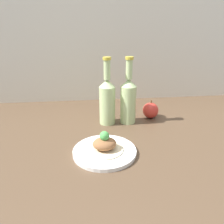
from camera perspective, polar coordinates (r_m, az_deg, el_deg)
The scene contains 7 objects.
ground_plane at distance 92.26cm, azimuth 3.17°, elevation -8.17°, with size 180.00×110.00×4.00cm, color brown.
wall_backsplash at distance 132.86cm, azimuth -0.39°, elevation 20.15°, with size 180.00×3.00×80.00cm.
plate at distance 81.59cm, azimuth -1.93°, elevation -10.14°, with size 23.36×23.36×1.74cm.
plated_food at distance 80.05cm, azimuth -1.96°, elevation -8.34°, with size 13.72×13.72×7.49cm.
cider_bottle_left at distance 101.17cm, azimuth -1.25°, elevation 3.25°, with size 7.43×7.43×31.16cm.
cider_bottle_right at distance 102.46cm, azimuth 4.27°, elevation 3.44°, with size 7.43×7.43×31.16cm.
apple at distance 111.52cm, azimuth 10.04°, elevation 0.43°, with size 7.89×7.89×9.40cm.
Camera 1 is at (-13.80, -78.57, 44.34)cm, focal length 35.00 mm.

